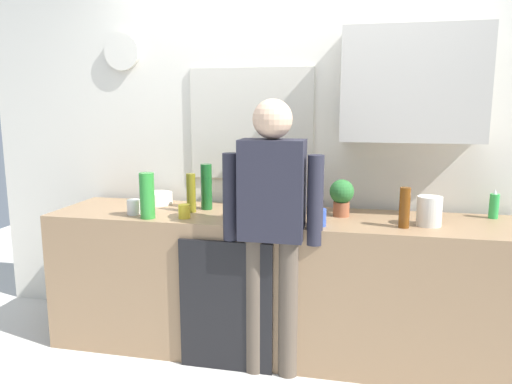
{
  "coord_description": "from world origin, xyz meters",
  "views": [
    {
      "loc": [
        0.48,
        -2.64,
        1.57
      ],
      "look_at": [
        -0.15,
        0.25,
        1.04
      ],
      "focal_mm": 34.34,
      "sensor_mm": 36.0,
      "label": 1
    }
  ],
  "objects_px": {
    "potted_plant": "(342,195)",
    "person_at_sink": "(272,216)",
    "bottle_olive_oil": "(191,193)",
    "dish_soap": "(494,206)",
    "bottle_green_wine": "(206,187)",
    "storage_canister": "(429,211)",
    "bottle_amber_beer": "(405,208)",
    "bottle_red_vinegar": "(272,196)",
    "mixing_bowl": "(157,198)",
    "cup_yellow_cup": "(184,211)",
    "coffee_maker": "(275,198)",
    "cup_blue_mug": "(319,217)",
    "bottle_dark_sauce": "(339,197)",
    "cup_white_mug": "(133,207)",
    "bottle_clear_soda": "(147,196)"
  },
  "relations": [
    {
      "from": "bottle_clear_soda",
      "to": "bottle_green_wine",
      "type": "distance_m",
      "value": 0.42
    },
    {
      "from": "storage_canister",
      "to": "coffee_maker",
      "type": "bearing_deg",
      "value": -172.51
    },
    {
      "from": "cup_blue_mug",
      "to": "person_at_sink",
      "type": "bearing_deg",
      "value": -159.63
    },
    {
      "from": "bottle_red_vinegar",
      "to": "potted_plant",
      "type": "distance_m",
      "value": 0.44
    },
    {
      "from": "bottle_green_wine",
      "to": "dish_soap",
      "type": "height_order",
      "value": "bottle_green_wine"
    },
    {
      "from": "bottle_olive_oil",
      "to": "cup_blue_mug",
      "type": "height_order",
      "value": "bottle_olive_oil"
    },
    {
      "from": "bottle_green_wine",
      "to": "bottle_olive_oil",
      "type": "bearing_deg",
      "value": -123.94
    },
    {
      "from": "storage_canister",
      "to": "person_at_sink",
      "type": "bearing_deg",
      "value": -164.83
    },
    {
      "from": "potted_plant",
      "to": "person_at_sink",
      "type": "xyz_separation_m",
      "value": [
        -0.37,
        -0.37,
        -0.07
      ]
    },
    {
      "from": "cup_blue_mug",
      "to": "dish_soap",
      "type": "height_order",
      "value": "dish_soap"
    },
    {
      "from": "bottle_green_wine",
      "to": "potted_plant",
      "type": "bearing_deg",
      "value": -1.22
    },
    {
      "from": "coffee_maker",
      "to": "bottle_dark_sauce",
      "type": "relative_size",
      "value": 1.83
    },
    {
      "from": "bottle_green_wine",
      "to": "potted_plant",
      "type": "height_order",
      "value": "bottle_green_wine"
    },
    {
      "from": "bottle_amber_beer",
      "to": "bottle_red_vinegar",
      "type": "bearing_deg",
      "value": 165.45
    },
    {
      "from": "bottle_clear_soda",
      "to": "bottle_green_wine",
      "type": "bearing_deg",
      "value": 50.22
    },
    {
      "from": "cup_blue_mug",
      "to": "mixing_bowl",
      "type": "height_order",
      "value": "cup_blue_mug"
    },
    {
      "from": "bottle_olive_oil",
      "to": "storage_canister",
      "type": "bearing_deg",
      "value": -2.14
    },
    {
      "from": "cup_yellow_cup",
      "to": "cup_white_mug",
      "type": "height_order",
      "value": "cup_white_mug"
    },
    {
      "from": "bottle_red_vinegar",
      "to": "cup_yellow_cup",
      "type": "xyz_separation_m",
      "value": [
        -0.49,
        -0.25,
        -0.07
      ]
    },
    {
      "from": "storage_canister",
      "to": "bottle_olive_oil",
      "type": "bearing_deg",
      "value": 177.86
    },
    {
      "from": "storage_canister",
      "to": "bottle_red_vinegar",
      "type": "bearing_deg",
      "value": 172.24
    },
    {
      "from": "bottle_red_vinegar",
      "to": "cup_yellow_cup",
      "type": "bearing_deg",
      "value": -153.32
    },
    {
      "from": "bottle_amber_beer",
      "to": "person_at_sink",
      "type": "height_order",
      "value": "person_at_sink"
    },
    {
      "from": "bottle_olive_oil",
      "to": "cup_blue_mug",
      "type": "xyz_separation_m",
      "value": [
        0.84,
        -0.2,
        -0.07
      ]
    },
    {
      "from": "coffee_maker",
      "to": "dish_soap",
      "type": "height_order",
      "value": "coffee_maker"
    },
    {
      "from": "potted_plant",
      "to": "person_at_sink",
      "type": "height_order",
      "value": "person_at_sink"
    },
    {
      "from": "bottle_amber_beer",
      "to": "mixing_bowl",
      "type": "height_order",
      "value": "bottle_amber_beer"
    },
    {
      "from": "bottle_olive_oil",
      "to": "mixing_bowl",
      "type": "height_order",
      "value": "bottle_olive_oil"
    },
    {
      "from": "coffee_maker",
      "to": "storage_canister",
      "type": "height_order",
      "value": "coffee_maker"
    },
    {
      "from": "bottle_olive_oil",
      "to": "dish_soap",
      "type": "relative_size",
      "value": 1.39
    },
    {
      "from": "bottle_olive_oil",
      "to": "bottle_green_wine",
      "type": "relative_size",
      "value": 0.83
    },
    {
      "from": "bottle_olive_oil",
      "to": "bottle_amber_beer",
      "type": "bearing_deg",
      "value": -5.79
    },
    {
      "from": "bottle_clear_soda",
      "to": "cup_white_mug",
      "type": "bearing_deg",
      "value": 150.5
    },
    {
      "from": "potted_plant",
      "to": "coffee_maker",
      "type": "bearing_deg",
      "value": -145.69
    },
    {
      "from": "cup_blue_mug",
      "to": "storage_canister",
      "type": "relative_size",
      "value": 0.59
    },
    {
      "from": "coffee_maker",
      "to": "cup_yellow_cup",
      "type": "relative_size",
      "value": 3.88
    },
    {
      "from": "cup_blue_mug",
      "to": "mixing_bowl",
      "type": "distance_m",
      "value": 1.22
    },
    {
      "from": "cup_white_mug",
      "to": "bottle_red_vinegar",
      "type": "bearing_deg",
      "value": 14.71
    },
    {
      "from": "bottle_dark_sauce",
      "to": "cup_white_mug",
      "type": "relative_size",
      "value": 1.89
    },
    {
      "from": "coffee_maker",
      "to": "potted_plant",
      "type": "relative_size",
      "value": 1.43
    },
    {
      "from": "person_at_sink",
      "to": "bottle_clear_soda",
      "type": "bearing_deg",
      "value": 177.99
    },
    {
      "from": "bottle_olive_oil",
      "to": "person_at_sink",
      "type": "relative_size",
      "value": 0.16
    },
    {
      "from": "bottle_green_wine",
      "to": "cup_white_mug",
      "type": "relative_size",
      "value": 3.16
    },
    {
      "from": "bottle_dark_sauce",
      "to": "cup_yellow_cup",
      "type": "distance_m",
      "value": 1.0
    },
    {
      "from": "bottle_dark_sauce",
      "to": "bottle_red_vinegar",
      "type": "bearing_deg",
      "value": -158.14
    },
    {
      "from": "bottle_olive_oil",
      "to": "bottle_amber_beer",
      "type": "distance_m",
      "value": 1.31
    },
    {
      "from": "bottle_red_vinegar",
      "to": "person_at_sink",
      "type": "xyz_separation_m",
      "value": [
        0.07,
        -0.36,
        -0.05
      ]
    },
    {
      "from": "bottle_green_wine",
      "to": "cup_white_mug",
      "type": "height_order",
      "value": "bottle_green_wine"
    },
    {
      "from": "bottle_dark_sauce",
      "to": "cup_white_mug",
      "type": "bearing_deg",
      "value": -162.87
    },
    {
      "from": "bottle_olive_oil",
      "to": "bottle_clear_soda",
      "type": "xyz_separation_m",
      "value": [
        -0.2,
        -0.22,
        0.02
      ]
    }
  ]
}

